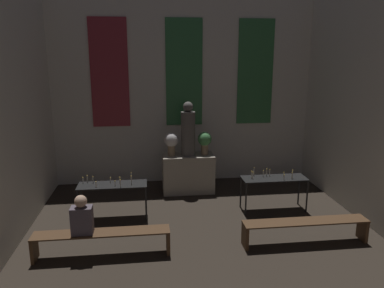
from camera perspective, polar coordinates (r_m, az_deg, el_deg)
name	(u,v)px	position (r m, az deg, el deg)	size (l,w,h in m)	color
wall_back	(184,90)	(10.19, -1.24, 8.17)	(7.18, 0.16, 4.98)	silver
altar	(188,173)	(9.64, -0.59, -4.48)	(1.30, 0.65, 0.98)	#ADA38E
statue	(188,131)	(9.36, -0.60, 1.99)	(0.36, 0.36, 1.36)	#5B5651
flower_vase_left	(171,142)	(9.37, -3.16, 0.37)	(0.35, 0.35, 0.58)	#937A5B
flower_vase_right	(205,141)	(9.47, 1.94, 0.51)	(0.35, 0.35, 0.58)	#937A5B
candle_rack_left	(113,188)	(8.22, -12.02, -6.56)	(1.46, 0.52, 0.96)	black
candle_rack_right	(274,181)	(8.66, 12.37, -5.55)	(1.46, 0.52, 0.96)	black
pew_back_left	(102,238)	(6.89, -13.54, -13.76)	(2.36, 0.36, 0.46)	#4C331E
pew_back_right	(305,226)	(7.42, 16.90, -11.92)	(2.36, 0.36, 0.46)	#4C331E
person_seated	(82,217)	(6.76, -16.45, -10.58)	(0.36, 0.24, 0.69)	#564C56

